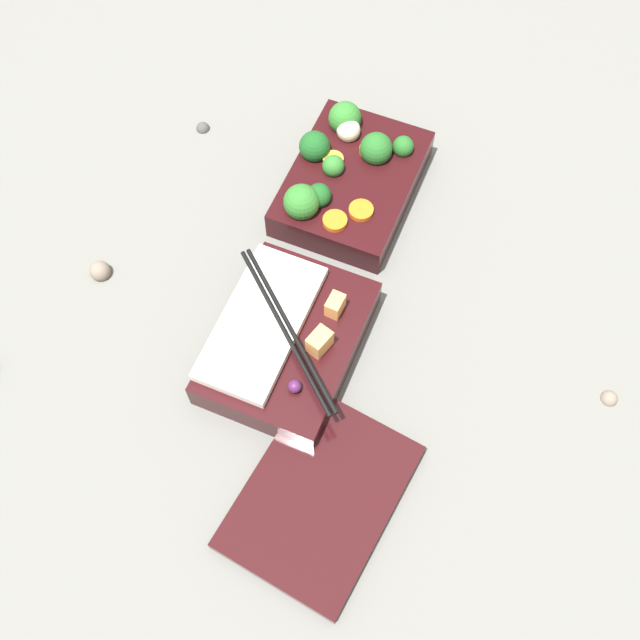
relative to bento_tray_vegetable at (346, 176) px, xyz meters
name	(u,v)px	position (x,y,z in m)	size (l,w,h in m)	color
ground_plane	(312,275)	(0.13, 0.01, -0.03)	(3.00, 3.00, 0.00)	slate
bento_tray_vegetable	(346,176)	(0.00, 0.00, 0.00)	(0.20, 0.15, 0.07)	black
bento_tray_rice	(285,340)	(0.23, 0.02, 0.00)	(0.20, 0.17, 0.07)	black
bento_lid	(320,497)	(0.38, 0.12, -0.02)	(0.20, 0.14, 0.02)	black
pebble_1	(610,397)	(0.15, 0.37, -0.02)	(0.02, 0.02, 0.02)	#7A6B5B
pebble_2	(100,271)	(0.23, -0.22, -0.02)	(0.03, 0.03, 0.03)	#7A6B5B
pebble_3	(203,126)	(-0.02, -0.21, -0.02)	(0.02, 0.02, 0.02)	#474442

